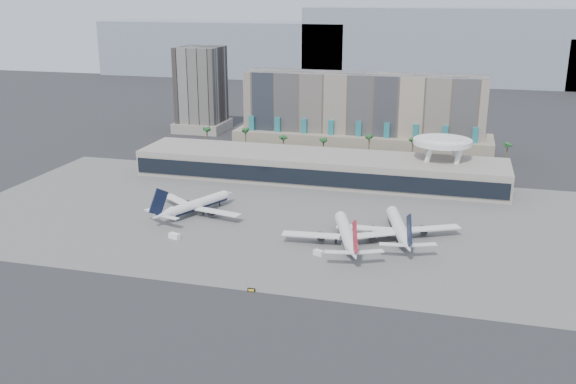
% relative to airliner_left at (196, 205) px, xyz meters
% --- Properties ---
extents(ground, '(900.00, 900.00, 0.00)m').
position_rel_airliner_left_xyz_m(ground, '(36.19, -49.68, -3.79)').
color(ground, '#232326').
rests_on(ground, ground).
extents(apron_pad, '(260.00, 130.00, 0.06)m').
position_rel_airliner_left_xyz_m(apron_pad, '(36.19, 5.32, -3.76)').
color(apron_pad, '#5B5B59').
rests_on(apron_pad, ground).
extents(mountain_ridge, '(680.00, 60.00, 70.00)m').
position_rel_airliner_left_xyz_m(mountain_ridge, '(64.07, 420.32, 26.09)').
color(mountain_ridge, gray).
rests_on(mountain_ridge, ground).
extents(hotel, '(140.00, 30.00, 42.00)m').
position_rel_airliner_left_xyz_m(hotel, '(46.19, 124.73, 13.01)').
color(hotel, gray).
rests_on(hotel, ground).
extents(office_tower, '(30.00, 30.00, 52.00)m').
position_rel_airliner_left_xyz_m(office_tower, '(-58.81, 150.32, 19.14)').
color(office_tower, black).
rests_on(office_tower, ground).
extents(terminal, '(170.00, 32.50, 14.50)m').
position_rel_airliner_left_xyz_m(terminal, '(36.19, 60.16, 2.72)').
color(terminal, gray).
rests_on(terminal, ground).
extents(saucer_structure, '(26.00, 26.00, 21.89)m').
position_rel_airliner_left_xyz_m(saucer_structure, '(91.19, 66.32, 14.66)').
color(saucer_structure, white).
rests_on(saucer_structure, ground).
extents(palm_row, '(157.80, 2.80, 13.10)m').
position_rel_airliner_left_xyz_m(palm_row, '(43.19, 95.32, 6.70)').
color(palm_row, brown).
rests_on(palm_row, ground).
extents(airliner_left, '(39.50, 40.66, 15.05)m').
position_rel_airliner_left_xyz_m(airliner_left, '(0.00, 0.00, 0.00)').
color(airliner_left, white).
rests_on(airliner_left, ground).
extents(airliner_centre, '(43.31, 44.84, 15.97)m').
position_rel_airliner_left_xyz_m(airliner_centre, '(62.90, -15.96, 0.23)').
color(airliner_centre, white).
rests_on(airliner_centre, ground).
extents(airliner_right, '(43.50, 45.15, 15.89)m').
position_rel_airliner_left_xyz_m(airliner_right, '(79.82, -5.04, 0.21)').
color(airliner_right, white).
rests_on(airliner_right, ground).
extents(service_vehicle_a, '(4.41, 3.06, 1.96)m').
position_rel_airliner_left_xyz_m(service_vehicle_a, '(2.99, -26.56, -2.82)').
color(service_vehicle_a, white).
rests_on(service_vehicle_a, ground).
extents(service_vehicle_b, '(3.87, 3.11, 1.74)m').
position_rel_airliner_left_xyz_m(service_vehicle_b, '(55.77, -28.11, -2.93)').
color(service_vehicle_b, white).
rests_on(service_vehicle_b, ground).
extents(taxiway_sign, '(2.34, 0.51, 1.06)m').
position_rel_airliner_left_xyz_m(taxiway_sign, '(42.59, -59.71, -3.27)').
color(taxiway_sign, black).
rests_on(taxiway_sign, ground).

